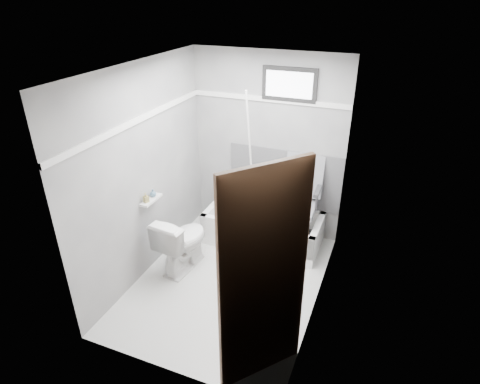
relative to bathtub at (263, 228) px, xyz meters
The scene contains 19 objects.
floor 0.96m from the bathtub, 95.87° to the right, with size 2.60×2.60×0.00m, color silver.
ceiling 2.38m from the bathtub, 95.87° to the right, with size 2.60×2.60×0.00m, color silver.
wall_back 1.06m from the bathtub, 104.49° to the left, with size 2.00×0.02×2.40m, color slate.
wall_front 2.44m from the bathtub, 92.46° to the right, with size 2.00×0.02×2.40m, color slate.
wall_left 1.75m from the bathtub, 139.67° to the right, with size 0.02×2.60×2.40m, color slate.
wall_right 1.63m from the bathtub, 45.80° to the right, with size 0.02×2.60×2.40m, color slate.
bathtub is the anchor object (origin of this frame).
office_chair 0.59m from the bathtub, ahead, with size 0.62×0.62×1.08m, color slate, non-canonical shape.
toilet 1.13m from the bathtub, 129.60° to the right, with size 0.41×0.73×0.71m, color white.
door 2.51m from the bathtub, 68.19° to the right, with size 0.78×0.78×2.00m, color #52351E, non-canonical shape.
window 1.85m from the bathtub, 66.50° to the left, with size 0.66×0.04×0.40m, color black, non-canonical shape.
backerboard 0.71m from the bathtub, 66.79° to the left, with size 1.50×0.02×0.78m, color #4C4C4F.
trim_back 1.65m from the bathtub, 105.00° to the left, with size 2.00×0.02×0.06m, color white.
trim_left 2.15m from the bathtub, 139.34° to the right, with size 0.02×2.60×0.06m, color white.
pole 0.88m from the bathtub, 150.52° to the left, with size 0.02×0.02×1.95m, color white.
shelf 1.56m from the bathtub, 137.14° to the right, with size 0.10×0.32×0.03m, color silver.
soap_bottle_a 1.65m from the bathtub, 135.11° to the right, with size 0.05×0.05×0.12m, color olive.
soap_bottle_b 1.56m from the bathtub, 139.27° to the right, with size 0.07×0.07×0.09m, color #45677E.
faucet 0.56m from the bathtub, 131.01° to the left, with size 0.26×0.10×0.16m, color silver, non-canonical shape.
Camera 1 is at (1.47, -3.34, 3.06)m, focal length 30.00 mm.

